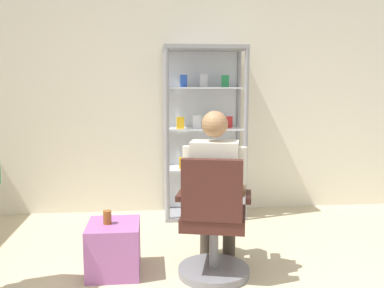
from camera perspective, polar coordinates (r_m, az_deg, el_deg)
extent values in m
cube|color=silver|center=(4.94, -3.38, 6.43)|extent=(6.00, 0.10, 2.70)
cylinder|color=gray|center=(4.47, -3.41, 1.14)|extent=(0.05, 0.05, 1.90)
cylinder|color=gray|center=(4.58, 7.27, 1.25)|extent=(0.05, 0.05, 1.90)
cylinder|color=gray|center=(4.87, -3.59, 1.69)|extent=(0.05, 0.05, 1.90)
cylinder|color=gray|center=(4.97, 6.25, 1.79)|extent=(0.05, 0.05, 1.90)
cube|color=gray|center=(4.69, 1.72, 12.84)|extent=(0.90, 0.45, 0.04)
cube|color=gray|center=(4.90, 1.63, -9.39)|extent=(0.90, 0.45, 0.04)
cube|color=silver|center=(4.92, 1.36, 1.77)|extent=(0.84, 0.02, 1.80)
cube|color=silver|center=(4.77, 1.66, -3.30)|extent=(0.82, 0.39, 0.02)
cube|color=gold|center=(4.70, -1.32, -2.58)|extent=(0.08, 0.05, 0.13)
cube|color=purple|center=(4.71, 1.81, -2.41)|extent=(0.09, 0.06, 0.15)
cube|color=#268C4C|center=(4.79, 4.42, -2.23)|extent=(0.09, 0.04, 0.16)
cube|color=silver|center=(4.70, 1.68, 2.09)|extent=(0.82, 0.39, 0.02)
cube|color=gold|center=(4.62, -1.58, 2.88)|extent=(0.08, 0.03, 0.13)
cube|color=silver|center=(4.64, 0.64, 2.99)|extent=(0.09, 0.04, 0.14)
cube|color=#999919|center=(4.73, 2.78, 3.15)|extent=(0.08, 0.05, 0.15)
cube|color=red|center=(4.75, 5.00, 2.98)|extent=(0.08, 0.04, 0.13)
cube|color=silver|center=(4.68, 1.70, 7.58)|extent=(0.82, 0.39, 0.02)
cube|color=#264CB2|center=(4.64, -1.13, 8.50)|extent=(0.08, 0.05, 0.13)
cube|color=silver|center=(4.72, 1.59, 8.53)|extent=(0.09, 0.03, 0.14)
cube|color=#268C4C|center=(4.73, 4.50, 8.46)|extent=(0.09, 0.04, 0.13)
cylinder|color=slate|center=(3.47, 2.94, -16.74)|extent=(0.56, 0.56, 0.06)
cylinder|color=slate|center=(3.39, 2.97, -13.59)|extent=(0.07, 0.07, 0.41)
cube|color=#3F1E19|center=(3.32, 3.00, -9.97)|extent=(0.58, 0.58, 0.10)
cube|color=#3F1E19|center=(3.04, 2.71, -6.25)|extent=(0.45, 0.18, 0.45)
cube|color=#3F1E19|center=(3.26, 7.62, -7.07)|extent=(0.11, 0.30, 0.04)
cube|color=#3F1E19|center=(3.30, -1.52, -6.82)|extent=(0.11, 0.30, 0.04)
cylinder|color=#3F382D|center=(3.47, 4.94, -7.44)|extent=(0.23, 0.42, 0.14)
cylinder|color=#3F382D|center=(3.75, 5.04, -10.76)|extent=(0.11, 0.11, 0.56)
cylinder|color=#3F382D|center=(3.49, 1.63, -7.35)|extent=(0.23, 0.42, 0.14)
cylinder|color=#3F382D|center=(3.76, 1.94, -10.67)|extent=(0.11, 0.11, 0.56)
cube|color=beige|center=(3.23, 3.04, -4.05)|extent=(0.40, 0.30, 0.50)
sphere|color=#99704C|center=(3.17, 3.09, 2.69)|extent=(0.20, 0.20, 0.20)
cylinder|color=beige|center=(3.20, 6.63, -2.90)|extent=(0.09, 0.09, 0.28)
cylinder|color=#99704C|center=(3.42, 6.63, -5.95)|extent=(0.15, 0.31, 0.08)
cylinder|color=beige|center=(3.23, -0.49, -2.74)|extent=(0.09, 0.09, 0.28)
cylinder|color=#99704C|center=(3.45, -0.06, -5.78)|extent=(0.15, 0.31, 0.08)
cube|color=#9E599E|center=(3.50, -10.50, -13.64)|extent=(0.41, 0.44, 0.40)
cylinder|color=brown|center=(3.41, -11.36, -9.68)|extent=(0.06, 0.06, 0.11)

